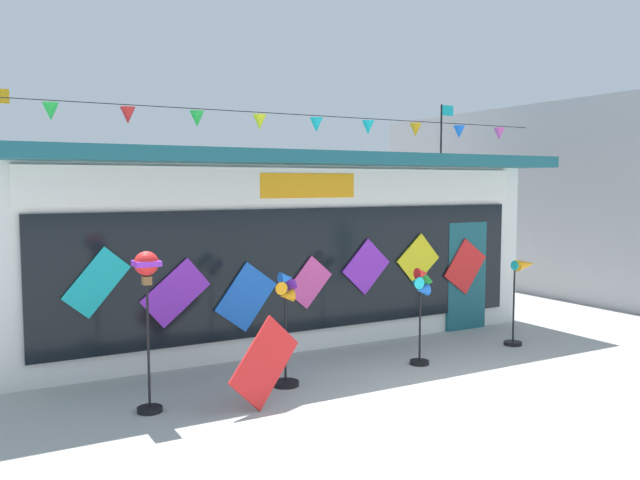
{
  "coord_description": "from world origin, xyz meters",
  "views": [
    {
      "loc": [
        -5.75,
        -5.45,
        2.71
      ],
      "look_at": [
        -0.52,
        3.81,
        1.8
      ],
      "focal_mm": 37.03,
      "sensor_mm": 36.0,
      "label": 1
    }
  ],
  "objects_px": {
    "wind_spinner_far_left": "(147,289)",
    "wind_spinner_center_left": "(422,296)",
    "kite_shop_building": "(257,242)",
    "display_kite_on_ground": "(265,362)",
    "wind_spinner_center_right": "(522,283)",
    "wind_spinner_left": "(286,314)"
  },
  "relations": [
    {
      "from": "wind_spinner_far_left",
      "to": "wind_spinner_center_left",
      "type": "bearing_deg",
      "value": 0.55
    },
    {
      "from": "kite_shop_building",
      "to": "display_kite_on_ground",
      "type": "xyz_separation_m",
      "value": [
        -1.7,
        -4.03,
        -1.09
      ]
    },
    {
      "from": "wind_spinner_center_right",
      "to": "wind_spinner_left",
      "type": "bearing_deg",
      "value": -178.12
    },
    {
      "from": "wind_spinner_center_right",
      "to": "display_kite_on_ground",
      "type": "bearing_deg",
      "value": -172.04
    },
    {
      "from": "wind_spinner_left",
      "to": "wind_spinner_center_left",
      "type": "relative_size",
      "value": 1.05
    },
    {
      "from": "wind_spinner_far_left",
      "to": "wind_spinner_center_left",
      "type": "xyz_separation_m",
      "value": [
        4.09,
        0.04,
        -0.45
      ]
    },
    {
      "from": "wind_spinner_far_left",
      "to": "kite_shop_building",
      "type": "bearing_deg",
      "value": 49.97
    },
    {
      "from": "wind_spinner_center_right",
      "to": "display_kite_on_ground",
      "type": "height_order",
      "value": "wind_spinner_center_right"
    },
    {
      "from": "kite_shop_building",
      "to": "display_kite_on_ground",
      "type": "height_order",
      "value": "kite_shop_building"
    },
    {
      "from": "kite_shop_building",
      "to": "wind_spinner_left",
      "type": "xyz_separation_m",
      "value": [
        -1.12,
        -3.47,
        -0.65
      ]
    },
    {
      "from": "wind_spinner_left",
      "to": "display_kite_on_ground",
      "type": "distance_m",
      "value": 0.92
    },
    {
      "from": "wind_spinner_far_left",
      "to": "wind_spinner_center_right",
      "type": "height_order",
      "value": "wind_spinner_far_left"
    },
    {
      "from": "wind_spinner_left",
      "to": "wind_spinner_center_right",
      "type": "distance_m",
      "value": 4.52
    },
    {
      "from": "kite_shop_building",
      "to": "wind_spinner_left",
      "type": "relative_size",
      "value": 6.26
    },
    {
      "from": "kite_shop_building",
      "to": "display_kite_on_ground",
      "type": "relative_size",
      "value": 9.56
    },
    {
      "from": "kite_shop_building",
      "to": "wind_spinner_center_left",
      "type": "bearing_deg",
      "value": -72.63
    },
    {
      "from": "wind_spinner_center_right",
      "to": "display_kite_on_ground",
      "type": "relative_size",
      "value": 1.42
    },
    {
      "from": "wind_spinner_center_left",
      "to": "display_kite_on_ground",
      "type": "distance_m",
      "value": 2.89
    },
    {
      "from": "kite_shop_building",
      "to": "wind_spinner_center_right",
      "type": "bearing_deg",
      "value": -44.36
    },
    {
      "from": "wind_spinner_far_left",
      "to": "wind_spinner_center_right",
      "type": "bearing_deg",
      "value": 2.16
    },
    {
      "from": "wind_spinner_far_left",
      "to": "display_kite_on_ground",
      "type": "relative_size",
      "value": 1.9
    },
    {
      "from": "wind_spinner_left",
      "to": "wind_spinner_center_left",
      "type": "height_order",
      "value": "wind_spinner_left"
    }
  ]
}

